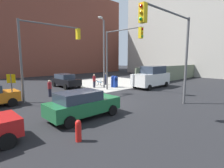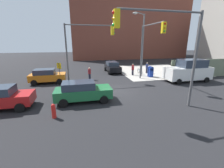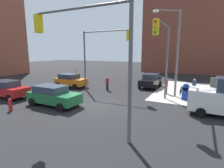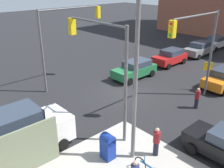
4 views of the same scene
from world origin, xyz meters
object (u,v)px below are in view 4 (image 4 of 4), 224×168
at_px(coupe_red, 170,57).
at_px(pedestrian_waiting, 156,141).
at_px(hatchback_orange, 223,78).
at_px(hatchback_white, 215,42).
at_px(van_white_delivery, 17,135).
at_px(street_lamp_corner, 136,69).
at_px(mailbox_blue, 108,145).
at_px(pedestrian_walking_north, 197,98).
at_px(sedan_green, 135,69).
at_px(traffic_signal_nw_corner, 198,41).
at_px(traffic_signal_ne_corner, 102,56).
at_px(fire_hydrant, 130,63).
at_px(traffic_signal_se_corner, 66,31).
at_px(coupe_gray, 199,49).

distance_m(coupe_red, pedestrian_waiting, 15.51).
bearing_deg(pedestrian_waiting, hatchback_orange, -73.39).
bearing_deg(hatchback_white, van_white_delivery, 7.54).
distance_m(street_lamp_corner, hatchback_white, 25.25).
xyz_separation_m(mailbox_blue, pedestrian_walking_north, (-8.20, 0.20, 0.04)).
relative_size(street_lamp_corner, hatchback_white, 1.90).
distance_m(coupe_red, hatchback_orange, 6.93).
height_order(sedan_green, pedestrian_walking_north, sedan_green).
bearing_deg(van_white_delivery, hatchback_orange, 169.88).
height_order(traffic_signal_nw_corner, traffic_signal_ne_corner, same).
height_order(coupe_red, pedestrian_walking_north, coupe_red).
height_order(fire_hydrant, pedestrian_walking_north, pedestrian_walking_north).
bearing_deg(mailbox_blue, pedestrian_walking_north, 178.60).
bearing_deg(coupe_red, pedestrian_walking_north, 46.34).
bearing_deg(hatchback_white, hatchback_orange, 29.03).
distance_m(hatchback_orange, pedestrian_walking_north, 4.89).
distance_m(traffic_signal_nw_corner, traffic_signal_se_corner, 10.09).
height_order(sedan_green, hatchback_orange, same).
bearing_deg(van_white_delivery, fire_hydrant, -157.45).
bearing_deg(sedan_green, hatchback_white, -179.44).
bearing_deg(sedan_green, traffic_signal_ne_corner, 29.94).
xyz_separation_m(traffic_signal_se_corner, pedestrian_waiting, (1.99, 11.00, -3.81)).
relative_size(street_lamp_corner, coupe_red, 1.97).
xyz_separation_m(traffic_signal_ne_corner, hatchback_white, (-23.37, -4.56, -3.76)).
bearing_deg(traffic_signal_se_corner, traffic_signal_ne_corner, 72.17).
bearing_deg(van_white_delivery, mailbox_blue, 135.43).
distance_m(traffic_signal_ne_corner, fire_hydrant, 12.39).
distance_m(street_lamp_corner, coupe_red, 16.12).
bearing_deg(traffic_signal_nw_corner, mailbox_blue, 3.35).
distance_m(traffic_signal_nw_corner, street_lamp_corner, 7.34).
bearing_deg(sedan_green, fire_hydrant, -127.68).
height_order(mailbox_blue, coupe_gray, coupe_gray).
bearing_deg(coupe_red, traffic_signal_nw_corner, 44.89).
xyz_separation_m(street_lamp_corner, mailbox_blue, (1.28, -0.56, -3.94)).
bearing_deg(traffic_signal_nw_corner, pedestrian_waiting, 16.98).
xyz_separation_m(fire_hydrant, pedestrian_walking_north, (3.00, 9.40, 0.32)).
bearing_deg(coupe_gray, traffic_signal_ne_corner, 12.67).
bearing_deg(sedan_green, traffic_signal_nw_corner, 82.81).
relative_size(hatchback_white, coupe_gray, 0.96).
height_order(traffic_signal_ne_corner, sedan_green, traffic_signal_ne_corner).
distance_m(fire_hydrant, van_white_delivery, 15.67).
height_order(traffic_signal_se_corner, fire_hydrant, traffic_signal_se_corner).
relative_size(traffic_signal_ne_corner, hatchback_white, 1.55).
height_order(street_lamp_corner, van_white_delivery, street_lamp_corner).
bearing_deg(hatchback_white, mailbox_blue, 15.49).
bearing_deg(traffic_signal_ne_corner, traffic_signal_se_corner, -107.83).
bearing_deg(traffic_signal_ne_corner, mailbox_blue, 54.62).
relative_size(coupe_red, van_white_delivery, 0.75).
relative_size(fire_hydrant, hatchback_white, 0.22).
height_order(mailbox_blue, hatchback_orange, hatchback_orange).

